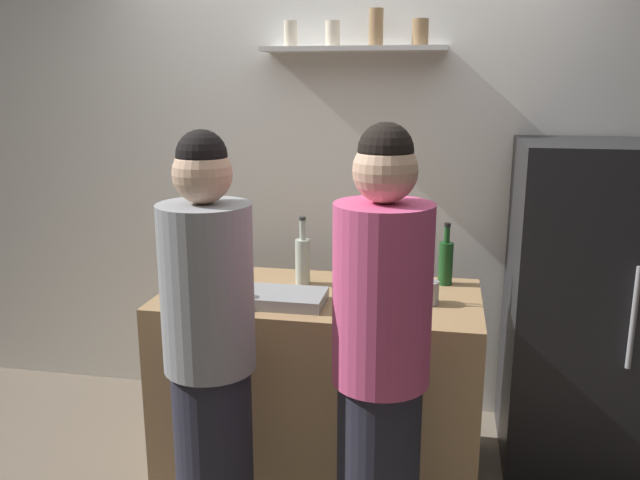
{
  "coord_description": "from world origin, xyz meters",
  "views": [
    {
      "loc": [
        0.53,
        -2.28,
        1.82
      ],
      "look_at": [
        -0.01,
        0.49,
        1.13
      ],
      "focal_mm": 36.8,
      "sensor_mm": 36.0,
      "label": 1
    }
  ],
  "objects_px": {
    "wine_bottle_green_glass": "(446,261)",
    "person_pink_top": "(380,369)",
    "baking_pan": "(285,298)",
    "utensil_holder": "(428,292)",
    "wine_bottle_pale_glass": "(303,259)",
    "person_grey_hoodie": "(210,357)",
    "refrigerator": "(575,306)",
    "water_bottle_plastic": "(210,286)"
  },
  "relations": [
    {
      "from": "wine_bottle_green_glass",
      "to": "person_pink_top",
      "type": "bearing_deg",
      "value": -103.15
    },
    {
      "from": "baking_pan",
      "to": "utensil_holder",
      "type": "relative_size",
      "value": 1.58
    },
    {
      "from": "utensil_holder",
      "to": "wine_bottle_green_glass",
      "type": "xyz_separation_m",
      "value": [
        0.07,
        0.3,
        0.06
      ]
    },
    {
      "from": "wine_bottle_pale_glass",
      "to": "person_grey_hoodie",
      "type": "relative_size",
      "value": 0.2
    },
    {
      "from": "person_pink_top",
      "to": "utensil_holder",
      "type": "bearing_deg",
      "value": 149.3
    },
    {
      "from": "wine_bottle_pale_glass",
      "to": "person_grey_hoodie",
      "type": "height_order",
      "value": "person_grey_hoodie"
    },
    {
      "from": "refrigerator",
      "to": "person_grey_hoodie",
      "type": "distance_m",
      "value": 1.77
    },
    {
      "from": "water_bottle_plastic",
      "to": "person_pink_top",
      "type": "distance_m",
      "value": 0.87
    },
    {
      "from": "utensil_holder",
      "to": "person_grey_hoodie",
      "type": "xyz_separation_m",
      "value": [
        -0.78,
        -0.58,
        -0.11
      ]
    },
    {
      "from": "person_grey_hoodie",
      "to": "wine_bottle_pale_glass",
      "type": "bearing_deg",
      "value": -79.79
    },
    {
      "from": "refrigerator",
      "to": "person_pink_top",
      "type": "xyz_separation_m",
      "value": [
        -0.83,
        -1.02,
        0.06
      ]
    },
    {
      "from": "utensil_holder",
      "to": "water_bottle_plastic",
      "type": "xyz_separation_m",
      "value": [
        -0.9,
        -0.22,
        0.04
      ]
    },
    {
      "from": "refrigerator",
      "to": "baking_pan",
      "type": "height_order",
      "value": "refrigerator"
    },
    {
      "from": "wine_bottle_pale_glass",
      "to": "wine_bottle_green_glass",
      "type": "height_order",
      "value": "wine_bottle_pale_glass"
    },
    {
      "from": "refrigerator",
      "to": "wine_bottle_pale_glass",
      "type": "height_order",
      "value": "refrigerator"
    },
    {
      "from": "utensil_holder",
      "to": "water_bottle_plastic",
      "type": "distance_m",
      "value": 0.93
    },
    {
      "from": "wine_bottle_pale_glass",
      "to": "utensil_holder",
      "type": "bearing_deg",
      "value": -16.52
    },
    {
      "from": "wine_bottle_green_glass",
      "to": "person_grey_hoodie",
      "type": "xyz_separation_m",
      "value": [
        -0.85,
        -0.88,
        -0.17
      ]
    },
    {
      "from": "refrigerator",
      "to": "baking_pan",
      "type": "xyz_separation_m",
      "value": [
        -1.29,
        -0.52,
        0.13
      ]
    },
    {
      "from": "wine_bottle_green_glass",
      "to": "water_bottle_plastic",
      "type": "bearing_deg",
      "value": -152.32
    },
    {
      "from": "baking_pan",
      "to": "person_pink_top",
      "type": "xyz_separation_m",
      "value": [
        0.46,
        -0.49,
        -0.07
      ]
    },
    {
      "from": "refrigerator",
      "to": "person_pink_top",
      "type": "distance_m",
      "value": 1.31
    },
    {
      "from": "utensil_holder",
      "to": "water_bottle_plastic",
      "type": "height_order",
      "value": "utensil_holder"
    },
    {
      "from": "refrigerator",
      "to": "water_bottle_plastic",
      "type": "distance_m",
      "value": 1.72
    },
    {
      "from": "refrigerator",
      "to": "water_bottle_plastic",
      "type": "relative_size",
      "value": 7.45
    },
    {
      "from": "baking_pan",
      "to": "wine_bottle_pale_glass",
      "type": "bearing_deg",
      "value": 87.64
    },
    {
      "from": "baking_pan",
      "to": "utensil_holder",
      "type": "distance_m",
      "value": 0.61
    },
    {
      "from": "person_grey_hoodie",
      "to": "refrigerator",
      "type": "bearing_deg",
      "value": -121.88
    },
    {
      "from": "wine_bottle_green_glass",
      "to": "person_grey_hoodie",
      "type": "bearing_deg",
      "value": -133.93
    },
    {
      "from": "wine_bottle_green_glass",
      "to": "person_pink_top",
      "type": "height_order",
      "value": "person_pink_top"
    },
    {
      "from": "person_grey_hoodie",
      "to": "water_bottle_plastic",
      "type": "bearing_deg",
      "value": -46.67
    },
    {
      "from": "wine_bottle_green_glass",
      "to": "water_bottle_plastic",
      "type": "height_order",
      "value": "wine_bottle_green_glass"
    },
    {
      "from": "utensil_holder",
      "to": "wine_bottle_green_glass",
      "type": "height_order",
      "value": "wine_bottle_green_glass"
    },
    {
      "from": "utensil_holder",
      "to": "wine_bottle_pale_glass",
      "type": "distance_m",
      "value": 0.62
    },
    {
      "from": "utensil_holder",
      "to": "person_grey_hoodie",
      "type": "bearing_deg",
      "value": -143.05
    },
    {
      "from": "refrigerator",
      "to": "utensil_holder",
      "type": "bearing_deg",
      "value": -149.37
    },
    {
      "from": "wine_bottle_pale_glass",
      "to": "baking_pan",
      "type": "bearing_deg",
      "value": -92.36
    },
    {
      "from": "utensil_holder",
      "to": "person_pink_top",
      "type": "relative_size",
      "value": 0.13
    },
    {
      "from": "baking_pan",
      "to": "person_pink_top",
      "type": "distance_m",
      "value": 0.68
    },
    {
      "from": "baking_pan",
      "to": "utensil_holder",
      "type": "xyz_separation_m",
      "value": [
        0.6,
        0.12,
        0.03
      ]
    },
    {
      "from": "wine_bottle_pale_glass",
      "to": "water_bottle_plastic",
      "type": "xyz_separation_m",
      "value": [
        -0.32,
        -0.39,
        -0.03
      ]
    },
    {
      "from": "refrigerator",
      "to": "wine_bottle_green_glass",
      "type": "height_order",
      "value": "refrigerator"
    }
  ]
}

